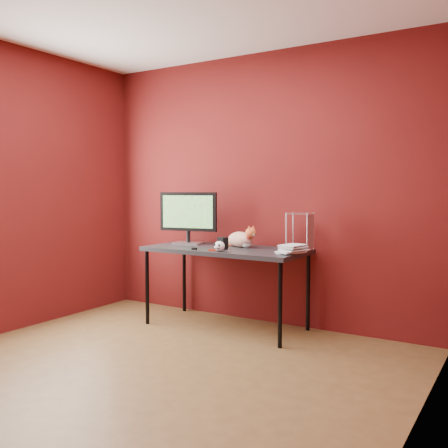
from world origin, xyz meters
The scene contains 11 objects.
room centered at (0.00, 0.00, 1.45)m, with size 3.52×3.52×2.61m.
desk centered at (-0.15, 1.37, 0.70)m, with size 1.50×0.70×0.75m.
monitor centered at (-0.62, 1.43, 1.04)m, with size 0.59×0.24×0.51m.
cat centered at (-0.06, 1.49, 0.82)m, with size 0.45×0.27×0.21m.
skull_mug centered at (-0.05, 1.10, 0.80)m, with size 0.09×0.09×0.09m.
speaker centered at (-0.11, 1.26, 0.80)m, with size 0.10×0.10×0.11m.
book_stack centered at (0.48, 1.34, 1.19)m, with size 0.25×0.27×0.89m.
wire_rack centered at (0.52, 1.54, 0.92)m, with size 0.21×0.17×0.34m.
pocket_knife centered at (-0.12, 1.11, 0.76)m, with size 0.08×0.02×0.02m, color #B11C0D.
black_gadget centered at (-0.30, 1.08, 0.76)m, with size 0.04×0.03×0.02m, color black.
washer centered at (0.01, 1.15, 0.75)m, with size 0.05×0.05×0.00m, color silver.
Camera 1 is at (2.25, -2.57, 1.29)m, focal length 40.00 mm.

